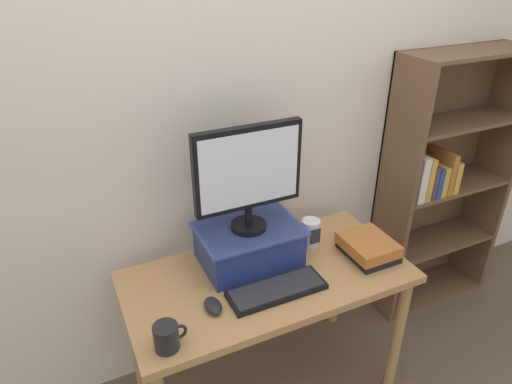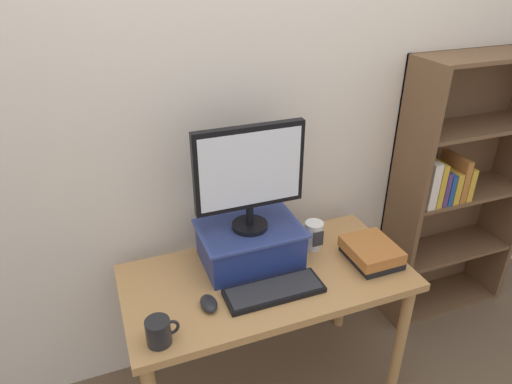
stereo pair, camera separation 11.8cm
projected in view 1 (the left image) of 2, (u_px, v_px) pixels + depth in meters
name	position (u px, v px, depth m)	size (l,w,h in m)	color
back_wall	(228.00, 114.00, 2.00)	(7.00, 0.08, 2.60)	beige
desk	(268.00, 290.00, 2.00)	(1.22, 0.60, 0.71)	#B7844C
bookshelf_unit	(438.00, 182.00, 2.58)	(0.76, 0.28, 1.50)	brown
riser_box	(249.00, 243.00, 1.99)	(0.44, 0.31, 0.17)	navy
computer_monitor	(248.00, 173.00, 1.83)	(0.46, 0.15, 0.46)	black
keyboard	(277.00, 290.00, 1.85)	(0.40, 0.14, 0.02)	black
computer_mouse	(213.00, 306.00, 1.75)	(0.06, 0.10, 0.04)	black
book_stack	(368.00, 247.00, 2.05)	(0.21, 0.24, 0.09)	black
coffee_mug	(167.00, 337.00, 1.57)	(0.12, 0.09, 0.10)	black
desk_speaker	(310.00, 233.00, 2.12)	(0.09, 0.09, 0.13)	silver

